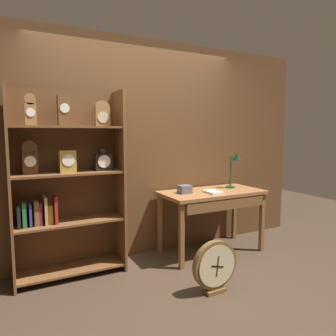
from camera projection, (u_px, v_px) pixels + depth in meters
ground_plane at (193, 298)px, 2.87m from camera, size 10.00×10.00×0.00m
back_wood_panel at (139, 149)px, 3.82m from camera, size 4.80×0.05×2.60m
bookshelf at (66, 182)px, 3.23m from camera, size 1.11×0.37×1.94m
workbench at (213, 199)px, 3.90m from camera, size 1.27×0.64×0.78m
desk_lamp at (235, 164)px, 4.09m from camera, size 0.20×0.20×0.48m
toolbox_small at (185, 189)px, 3.76m from camera, size 0.14×0.13×0.09m
open_repair_manual at (213, 192)px, 3.78m from camera, size 0.16×0.22×0.02m
round_clock_large at (215, 267)px, 2.94m from camera, size 0.46×0.11×0.50m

